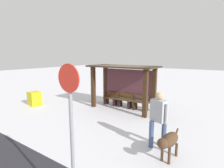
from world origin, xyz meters
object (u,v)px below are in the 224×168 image
object	(u,v)px
bus_shelter	(124,78)
bench_right_inside	(141,104)
person_walking	(158,115)
street_sign	(71,127)
dog	(169,141)
bench_center_inside	(125,102)
grit_bin	(35,99)
bench_left_inside	(111,99)

from	to	relation	value
bus_shelter	bench_right_inside	xyz separation A→B (m)	(0.90, 0.09, -1.25)
person_walking	street_sign	bearing A→B (deg)	-97.77
bus_shelter	dog	xyz separation A→B (m)	(3.26, -3.36, -1.04)
bench_right_inside	person_walking	size ratio (longest dim) A/B	0.47
street_sign	bus_shelter	bearing A→B (deg)	112.08
bus_shelter	dog	world-z (taller)	bus_shelter
bench_center_inside	grit_bin	distance (m)	5.02
bench_center_inside	street_sign	distance (m)	6.58
person_walking	bus_shelter	bearing A→B (deg)	134.18
street_sign	bench_center_inside	bearing A→B (deg)	111.77
bench_center_inside	person_walking	world-z (taller)	person_walking
person_walking	dog	distance (m)	0.81
bench_left_inside	bench_right_inside	size ratio (longest dim) A/B	1.00
dog	street_sign	bearing A→B (deg)	-109.04
bus_shelter	bench_right_inside	distance (m)	1.54
bus_shelter	dog	size ratio (longest dim) A/B	3.14
bench_center_inside	grit_bin	world-z (taller)	grit_bin
bench_right_inside	dog	size ratio (longest dim) A/B	0.72
bus_shelter	person_walking	world-z (taller)	bus_shelter
person_walking	bench_center_inside	bearing A→B (deg)	133.28
bench_center_inside	dog	size ratio (longest dim) A/B	0.72
street_sign	bench_right_inside	bearing A→B (deg)	103.97
bench_right_inside	dog	xyz separation A→B (m)	(2.36, -3.45, 0.21)
bench_center_inside	street_sign	xyz separation A→B (m)	(2.39, -5.99, 1.31)
bench_left_inside	grit_bin	world-z (taller)	grit_bin
bench_center_inside	bus_shelter	bearing A→B (deg)	-90.00
bench_right_inside	street_sign	size ratio (longest dim) A/B	0.31
bus_shelter	bench_center_inside	xyz separation A→B (m)	(0.00, 0.09, -1.26)
dog	street_sign	distance (m)	2.89
bus_shelter	person_walking	size ratio (longest dim) A/B	2.08
bench_left_inside	dog	world-z (taller)	dog
bench_center_inside	person_walking	size ratio (longest dim) A/B	0.47
bench_left_inside	bench_right_inside	world-z (taller)	bench_right_inside
person_walking	bench_right_inside	bearing A→B (deg)	122.57
bus_shelter	bench_left_inside	bearing A→B (deg)	174.13
bus_shelter	street_sign	world-z (taller)	street_sign
bench_center_inside	bench_right_inside	size ratio (longest dim) A/B	1.00
bench_left_inside	bench_center_inside	size ratio (longest dim) A/B	1.00
bench_right_inside	person_walking	xyz separation A→B (m)	(1.90, -2.97, 0.68)
bus_shelter	bench_right_inside	world-z (taller)	bus_shelter
bus_shelter	bench_center_inside	distance (m)	1.26
bench_left_inside	dog	bearing A→B (deg)	-39.68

